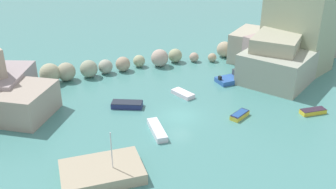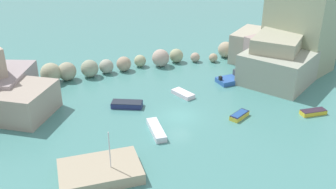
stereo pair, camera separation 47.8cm
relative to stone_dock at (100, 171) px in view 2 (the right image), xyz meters
name	(u,v)px [view 2 (the right image)]	position (x,y,z in m)	size (l,w,h in m)	color
cove_water	(180,116)	(10.44, 7.73, -0.51)	(160.00, 160.00, 0.00)	teal
cliff_headland_right	(289,44)	(30.81, 16.33, 3.08)	(21.72, 18.77, 11.80)	#AB928E
rock_breakwater	(145,61)	(11.12, 22.98, 0.69)	(31.94, 3.95, 2.74)	#A7A785
stone_dock	(100,171)	(0.00, 0.00, 0.00)	(6.95, 4.56, 1.03)	tan
moored_boat_0	(111,173)	(0.89, -0.42, -0.12)	(4.72, 3.15, 4.49)	#3B57B9
moored_boat_1	(239,115)	(16.56, 5.11, -0.22)	(2.76, 2.14, 0.57)	yellow
moored_boat_2	(183,94)	(12.80, 12.54, -0.26)	(2.27, 3.32, 0.52)	white
moored_boat_3	(240,77)	(21.94, 14.36, -0.01)	(6.43, 2.76, 1.41)	#2F5EB2
moored_boat_4	(313,112)	(24.82, 2.95, -0.24)	(3.01, 1.29, 0.54)	yellow
moored_boat_5	(127,104)	(5.47, 11.95, -0.17)	(3.87, 2.81, 0.69)	navy
moored_boat_6	(156,130)	(6.86, 5.26, -0.20)	(1.42, 4.40, 0.63)	silver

